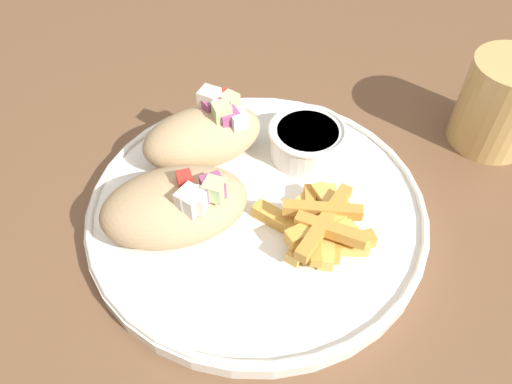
{
  "coord_description": "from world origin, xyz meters",
  "views": [
    {
      "loc": [
        0.1,
        -0.27,
        1.06
      ],
      "look_at": [
        0.01,
        -0.0,
        0.74
      ],
      "focal_mm": 35.0,
      "sensor_mm": 36.0,
      "label": 1
    }
  ],
  "objects_px": {
    "water_glass": "(499,107)",
    "fries_pile": "(322,227)",
    "pita_sandwich_far": "(204,135)",
    "plate": "(256,210)",
    "sauce_ramekin": "(307,139)",
    "pita_sandwich_near": "(176,206)"
  },
  "relations": [
    {
      "from": "water_glass",
      "to": "fries_pile",
      "type": "bearing_deg",
      "value": -125.69
    },
    {
      "from": "fries_pile",
      "to": "pita_sandwich_far",
      "type": "bearing_deg",
      "value": 155.51
    },
    {
      "from": "plate",
      "to": "pita_sandwich_far",
      "type": "distance_m",
      "value": 0.09
    },
    {
      "from": "plate",
      "to": "water_glass",
      "type": "bearing_deg",
      "value": 41.7
    },
    {
      "from": "fries_pile",
      "to": "water_glass",
      "type": "bearing_deg",
      "value": 54.31
    },
    {
      "from": "fries_pile",
      "to": "sauce_ramekin",
      "type": "relative_size",
      "value": 1.45
    },
    {
      "from": "plate",
      "to": "sauce_ramekin",
      "type": "relative_size",
      "value": 4.03
    },
    {
      "from": "fries_pile",
      "to": "water_glass",
      "type": "xyz_separation_m",
      "value": [
        0.13,
        0.18,
        0.02
      ]
    },
    {
      "from": "pita_sandwich_near",
      "to": "pita_sandwich_far",
      "type": "height_order",
      "value": "pita_sandwich_far"
    },
    {
      "from": "pita_sandwich_near",
      "to": "sauce_ramekin",
      "type": "distance_m",
      "value": 0.14
    },
    {
      "from": "sauce_ramekin",
      "to": "water_glass",
      "type": "height_order",
      "value": "water_glass"
    },
    {
      "from": "pita_sandwich_near",
      "to": "pita_sandwich_far",
      "type": "distance_m",
      "value": 0.09
    },
    {
      "from": "pita_sandwich_near",
      "to": "fries_pile",
      "type": "xyz_separation_m",
      "value": [
        0.12,
        0.03,
        -0.02
      ]
    },
    {
      "from": "pita_sandwich_near",
      "to": "water_glass",
      "type": "bearing_deg",
      "value": 6.87
    },
    {
      "from": "water_glass",
      "to": "sauce_ramekin",
      "type": "bearing_deg",
      "value": -151.19
    },
    {
      "from": "pita_sandwich_near",
      "to": "pita_sandwich_far",
      "type": "relative_size",
      "value": 1.12
    },
    {
      "from": "water_glass",
      "to": "plate",
      "type": "bearing_deg",
      "value": -138.3
    },
    {
      "from": "plate",
      "to": "water_glass",
      "type": "height_order",
      "value": "water_glass"
    },
    {
      "from": "pita_sandwich_near",
      "to": "water_glass",
      "type": "xyz_separation_m",
      "value": [
        0.25,
        0.21,
        0.0
      ]
    },
    {
      "from": "plate",
      "to": "pita_sandwich_far",
      "type": "bearing_deg",
      "value": 145.28
    },
    {
      "from": "pita_sandwich_far",
      "to": "water_glass",
      "type": "relative_size",
      "value": 1.4
    },
    {
      "from": "fries_pile",
      "to": "water_glass",
      "type": "relative_size",
      "value": 1.18
    }
  ]
}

